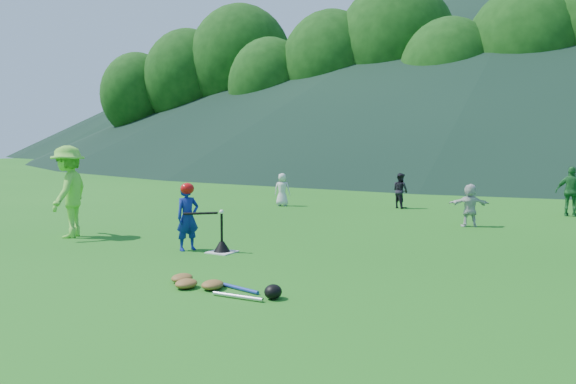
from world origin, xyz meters
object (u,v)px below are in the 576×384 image
at_px(batter_child, 188,217).
at_px(fielder_b, 400,191).
at_px(fielder_c, 572,191).
at_px(batting_tee, 222,245).
at_px(equipment_pile, 212,285).
at_px(fielder_a, 282,190).
at_px(adult_coach, 69,192).
at_px(fielder_d, 470,205).
at_px(home_plate, 222,252).

distance_m(batter_child, fielder_b, 8.46).
distance_m(batter_child, fielder_c, 10.58).
bearing_deg(batting_tee, equipment_pile, -57.87).
height_order(fielder_a, fielder_b, fielder_b).
bearing_deg(fielder_b, equipment_pile, 123.34).
height_order(adult_coach, equipment_pile, adult_coach).
xyz_separation_m(adult_coach, fielder_a, (1.08, 7.21, -0.44)).
bearing_deg(fielder_c, fielder_b, 6.64).
distance_m(fielder_b, equipment_pile, 10.43).
distance_m(fielder_a, equipment_pile, 10.09).
distance_m(fielder_c, equipment_pile, 11.49).
relative_size(adult_coach, batting_tee, 2.81).
relative_size(fielder_d, batting_tee, 1.49).
distance_m(batter_child, fielder_d, 6.78).
distance_m(adult_coach, fielder_d, 8.97).
height_order(fielder_b, equipment_pile, fielder_b).
xyz_separation_m(home_plate, fielder_d, (3.31, 5.37, 0.50)).
height_order(home_plate, fielder_d, fielder_d).
bearing_deg(fielder_b, fielder_c, -145.55).
xyz_separation_m(fielder_a, fielder_b, (3.43, 1.16, 0.02)).
height_order(adult_coach, fielder_b, adult_coach).
relative_size(home_plate, fielder_a, 0.44).
height_order(home_plate, fielder_a, fielder_a).
distance_m(batter_child, adult_coach, 3.10).
distance_m(fielder_a, fielder_b, 3.62).
bearing_deg(fielder_a, fielder_c, 175.16).
xyz_separation_m(fielder_d, batting_tee, (-3.31, -5.37, -0.38)).
bearing_deg(batter_child, adult_coach, 114.02).
bearing_deg(fielder_c, fielder_a, 12.88).
height_order(home_plate, adult_coach, adult_coach).
height_order(adult_coach, fielder_d, adult_coach).
relative_size(fielder_c, fielder_d, 1.32).
distance_m(home_plate, batter_child, 0.91).
height_order(fielder_b, batting_tee, fielder_b).
relative_size(fielder_b, batting_tee, 1.56).
distance_m(batter_child, batting_tee, 0.83).
relative_size(fielder_c, batting_tee, 1.97).
bearing_deg(equipment_pile, fielder_a, 113.60).
relative_size(batter_child, equipment_pile, 0.67).
bearing_deg(fielder_b, adult_coach, 91.67).
xyz_separation_m(batter_child, equipment_pile, (2.04, -2.06, -0.54)).
relative_size(fielder_a, equipment_pile, 0.57).
relative_size(home_plate, batting_tee, 0.66).
bearing_deg(batting_tee, home_plate, 0.00).
height_order(batter_child, fielder_c, fielder_c).
xyz_separation_m(fielder_b, fielder_c, (4.60, 0.36, 0.14)).
bearing_deg(fielder_d, adult_coach, 13.71).
bearing_deg(fielder_a, batter_child, 90.03).
bearing_deg(batter_child, fielder_b, 13.83).
xyz_separation_m(fielder_a, batting_tee, (2.67, -7.07, -0.38)).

